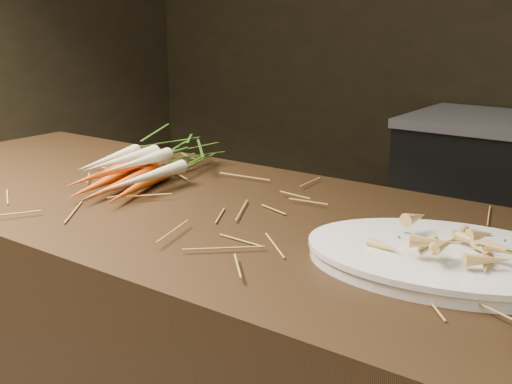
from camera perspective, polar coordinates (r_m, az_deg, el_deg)
straw_bedding at (r=1.14m, az=6.06°, el=-3.18°), size 1.40×0.60×0.02m
root_veg_bunch at (r=1.52m, az=-8.88°, el=2.99°), size 0.27×0.52×0.09m
serving_platter at (r=1.02m, az=16.67°, el=-5.89°), size 0.48×0.37×0.02m
roasted_veg_heap at (r=1.01m, az=16.82°, el=-4.02°), size 0.24×0.19×0.05m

